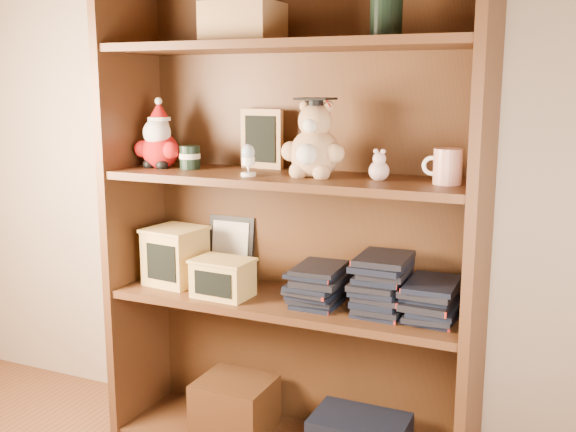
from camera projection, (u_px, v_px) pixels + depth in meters
name	position (u px, v px, depth m)	size (l,w,h in m)	color
bookcase	(294.00, 226.00, 2.16)	(1.20, 0.35, 1.60)	#4E2C16
shelf_lower	(288.00, 302.00, 2.16)	(1.14, 0.33, 0.02)	#4E2C16
shelf_upper	(288.00, 179.00, 2.08)	(1.14, 0.33, 0.02)	#4E2C16
santa_plush	(159.00, 141.00, 2.25)	(0.17, 0.12, 0.24)	#A50F0F
teachers_tin	(190.00, 157.00, 2.22)	(0.07, 0.07, 0.08)	black
chalkboard_plaque	(262.00, 140.00, 2.23)	(0.15, 0.09, 0.20)	#9E7547
egg_cup	(248.00, 159.00, 2.04)	(0.05, 0.05, 0.10)	white
grad_teddy_bear	(314.00, 146.00, 2.02)	(0.20, 0.17, 0.24)	tan
pink_figurine	(379.00, 168.00, 1.96)	(0.06, 0.06, 0.10)	#CBA59D
teacher_mug	(447.00, 166.00, 1.88)	(0.11, 0.08, 0.10)	silver
certificate_frame	(231.00, 247.00, 2.38)	(0.18, 0.05, 0.22)	black
treats_box	(175.00, 255.00, 2.31)	(0.20, 0.20, 0.19)	tan
pencils_box	(223.00, 278.00, 2.17)	(0.20, 0.14, 0.12)	tan
book_stack_left	(319.00, 283.00, 2.10)	(0.14, 0.20, 0.13)	black
book_stack_mid	(381.00, 286.00, 2.02)	(0.14, 0.20, 0.16)	black
book_stack_right	(432.00, 300.00, 1.96)	(0.14, 0.20, 0.11)	black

